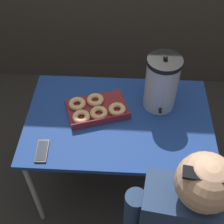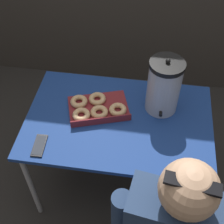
# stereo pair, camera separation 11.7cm
# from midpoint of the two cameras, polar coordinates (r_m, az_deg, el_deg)

# --- Properties ---
(ground_plane) EXTENTS (12.00, 12.00, 0.00)m
(ground_plane) POSITION_cam_midpoint_polar(r_m,az_deg,el_deg) (2.50, -0.41, -12.41)
(ground_plane) COLOR #2D2B28
(folding_table) EXTENTS (1.13, 0.75, 0.73)m
(folding_table) POSITION_cam_midpoint_polar(r_m,az_deg,el_deg) (1.94, -0.52, -2.37)
(folding_table) COLOR navy
(folding_table) RESTS_ON ground
(donut_box) EXTENTS (0.43, 0.35, 0.05)m
(donut_box) POSITION_cam_midpoint_polar(r_m,az_deg,el_deg) (1.93, -4.77, 0.48)
(donut_box) COLOR maroon
(donut_box) RESTS_ON folding_table
(coffee_urn) EXTENTS (0.20, 0.23, 0.38)m
(coffee_urn) POSITION_cam_midpoint_polar(r_m,az_deg,el_deg) (1.88, 7.28, 5.22)
(coffee_urn) COLOR #B7B7BC
(coffee_urn) RESTS_ON folding_table
(cell_phone) EXTENTS (0.07, 0.16, 0.01)m
(cell_phone) POSITION_cam_midpoint_polar(r_m,az_deg,el_deg) (1.80, -14.50, -6.99)
(cell_phone) COLOR black
(cell_phone) RESTS_ON folding_table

